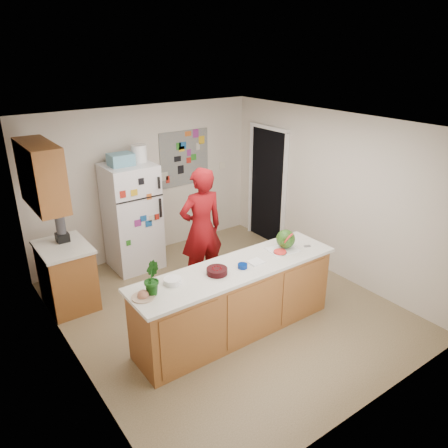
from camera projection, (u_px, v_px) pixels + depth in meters
floor at (225, 309)px, 6.02m from camera, size 4.00×4.50×0.02m
wall_back at (146, 182)px, 7.24m from camera, size 4.00×0.02×2.50m
wall_left at (66, 269)px, 4.46m from camera, size 0.02×4.50×2.50m
wall_right at (332, 195)px, 6.62m from camera, size 0.02×4.50×2.50m
ceiling at (225, 124)px, 5.06m from camera, size 4.00×4.50×0.02m
doorway at (268, 186)px, 7.79m from camera, size 0.03×0.85×2.04m
peninsula_base at (236, 301)px, 5.37m from camera, size 2.60×0.62×0.88m
peninsula_top at (236, 268)px, 5.19m from camera, size 2.68×0.70×0.04m
side_counter_base at (67, 277)px, 5.96m from camera, size 0.60×0.80×0.86m
side_counter_top at (63, 247)px, 5.78m from camera, size 0.64×0.84×0.04m
upper_cabinets at (41, 175)px, 5.29m from camera, size 0.35×1.00×0.80m
refrigerator at (132, 217)px, 6.86m from camera, size 0.75×0.70×1.70m
fridge_top_bin at (121, 160)px, 6.45m from camera, size 0.35×0.28×0.18m
photo_collage at (185, 158)px, 7.51m from camera, size 0.95×0.01×0.95m
person at (201, 229)px, 6.27m from camera, size 0.70×0.50×1.82m
blender_appliance at (61, 228)px, 5.83m from camera, size 0.13×0.13×0.38m
cutting_board at (283, 250)px, 5.60m from camera, size 0.41×0.33×0.01m
watermelon at (286, 239)px, 5.60m from camera, size 0.24×0.24×0.24m
watermelon_slice at (280, 252)px, 5.51m from camera, size 0.16×0.16×0.02m
cherry_bowl at (217, 271)px, 5.02m from camera, size 0.28×0.28×0.07m
white_bowl at (173, 281)px, 4.82m from camera, size 0.23×0.23×0.06m
cobalt_bowl at (243, 266)px, 5.16m from camera, size 0.15×0.15×0.05m
plate at (143, 297)px, 4.56m from camera, size 0.29×0.29×0.02m
paper_towel at (256, 262)px, 5.28m from camera, size 0.18×0.16×0.02m
keys at (307, 246)px, 5.70m from camera, size 0.09×0.07×0.01m
potted_plant at (151, 278)px, 4.57m from camera, size 0.23×0.25×0.36m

